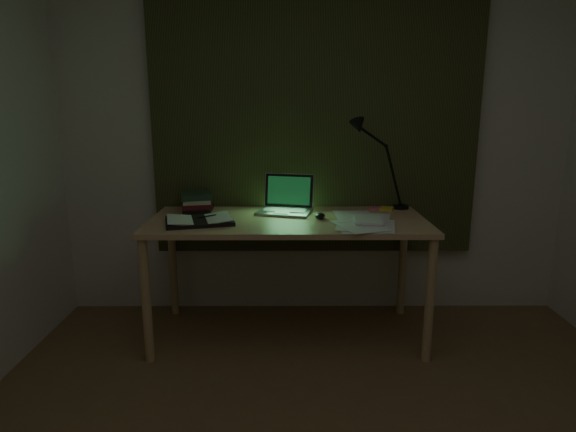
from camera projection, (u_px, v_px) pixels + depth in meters
name	position (u px, v px, depth m)	size (l,w,h in m)	color
wall_back	(315.00, 136.00, 3.30)	(3.50, 0.00, 2.50)	silver
curtain	(315.00, 106.00, 3.21)	(2.20, 0.06, 2.00)	#2B2F17
desk	(288.00, 278.00, 3.05)	(1.70, 0.74, 0.78)	tan
laptop	(284.00, 195.00, 3.08)	(0.34, 0.38, 0.24)	#A4A4A9
open_textbook	(199.00, 220.00, 2.85)	(0.39, 0.28, 0.03)	silver
book_stack	(198.00, 201.00, 3.18)	(0.20, 0.23, 0.12)	silver
loose_papers	(359.00, 220.00, 2.88)	(0.37, 0.40, 0.02)	white
mouse	(320.00, 216.00, 2.96)	(0.06, 0.10, 0.04)	black
sticky_yellow	(387.00, 209.00, 3.21)	(0.08, 0.08, 0.02)	yellow
sticky_pink	(375.00, 208.00, 3.23)	(0.07, 0.07, 0.01)	#EA5B84
desk_lamp	(403.00, 166.00, 3.19)	(0.38, 0.30, 0.58)	black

